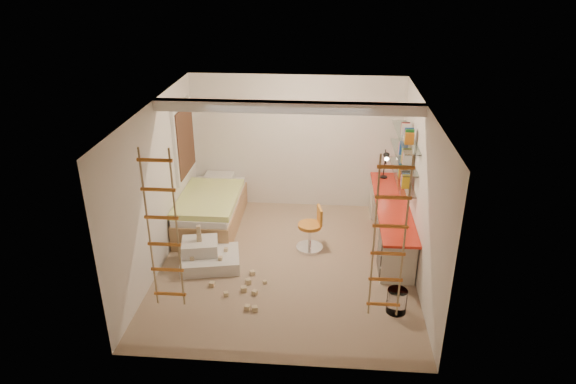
# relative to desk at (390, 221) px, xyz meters

# --- Properties ---
(floor) EXTENTS (4.50, 4.50, 0.00)m
(floor) POSITION_rel_desk_xyz_m (-1.72, -0.86, -0.40)
(floor) COLOR #94795F
(floor) RESTS_ON ground
(ceiling_beam) EXTENTS (4.00, 0.18, 0.16)m
(ceiling_beam) POSITION_rel_desk_xyz_m (-1.72, -0.56, 2.12)
(ceiling_beam) COLOR white
(ceiling_beam) RESTS_ON ceiling
(window_frame) EXTENTS (0.06, 1.15, 1.35)m
(window_frame) POSITION_rel_desk_xyz_m (-3.69, 0.64, 1.15)
(window_frame) COLOR white
(window_frame) RESTS_ON wall_left
(window_blind) EXTENTS (0.02, 1.00, 1.20)m
(window_blind) POSITION_rel_desk_xyz_m (-3.65, 0.64, 1.15)
(window_blind) COLOR #4C2D1E
(window_blind) RESTS_ON window_frame
(rope_ladder_left) EXTENTS (0.41, 0.04, 2.13)m
(rope_ladder_left) POSITION_rel_desk_xyz_m (-3.07, -2.61, 1.11)
(rope_ladder_left) COLOR orange
(rope_ladder_left) RESTS_ON ceiling
(rope_ladder_right) EXTENTS (0.41, 0.04, 2.13)m
(rope_ladder_right) POSITION_rel_desk_xyz_m (-0.37, -2.61, 1.11)
(rope_ladder_right) COLOR orange
(rope_ladder_right) RESTS_ON ceiling
(waste_bin) EXTENTS (0.28, 0.28, 0.35)m
(waste_bin) POSITION_rel_desk_xyz_m (-0.09, -1.95, -0.23)
(waste_bin) COLOR white
(waste_bin) RESTS_ON floor
(desk) EXTENTS (0.56, 2.80, 0.75)m
(desk) POSITION_rel_desk_xyz_m (0.00, 0.00, 0.00)
(desk) COLOR red
(desk) RESTS_ON floor
(shelves) EXTENTS (0.25, 1.80, 0.71)m
(shelves) POSITION_rel_desk_xyz_m (0.15, 0.27, 1.10)
(shelves) COLOR white
(shelves) RESTS_ON wall_right
(bed) EXTENTS (1.02, 2.00, 0.69)m
(bed) POSITION_rel_desk_xyz_m (-3.20, 0.36, -0.07)
(bed) COLOR #AD7F51
(bed) RESTS_ON floor
(task_lamp) EXTENTS (0.14, 0.36, 0.57)m
(task_lamp) POSITION_rel_desk_xyz_m (-0.05, 0.96, 0.73)
(task_lamp) COLOR black
(task_lamp) RESTS_ON desk
(swivel_chair) EXTENTS (0.55, 0.55, 0.77)m
(swivel_chair) POSITION_rel_desk_xyz_m (-1.35, -0.34, -0.12)
(swivel_chair) COLOR #C57525
(swivel_chair) RESTS_ON floor
(play_platform) EXTENTS (1.05, 0.89, 0.41)m
(play_platform) POSITION_rel_desk_xyz_m (-2.98, -0.98, -0.24)
(play_platform) COLOR silver
(play_platform) RESTS_ON floor
(toy_blocks) EXTENTS (1.24, 1.28, 0.68)m
(toy_blocks) POSITION_rel_desk_xyz_m (-2.56, -1.40, -0.22)
(toy_blocks) COLOR #CCB284
(toy_blocks) RESTS_ON floor
(books) EXTENTS (0.14, 0.70, 0.92)m
(books) POSITION_rel_desk_xyz_m (0.15, 0.27, 1.19)
(books) COLOR yellow
(books) RESTS_ON shelves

